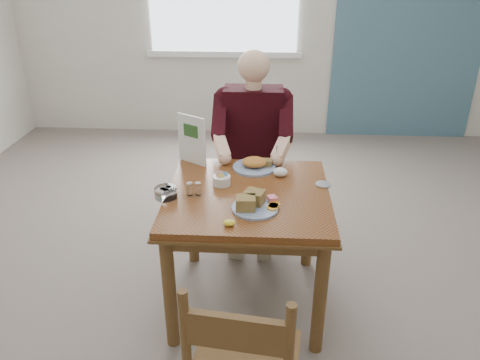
# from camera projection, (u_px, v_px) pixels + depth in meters

# --- Properties ---
(floor) EXTENTS (6.00, 6.00, 0.00)m
(floor) POSITION_uv_depth(u_px,v_px,m) (247.00, 298.00, 2.92)
(floor) COLOR #74665E
(floor) RESTS_ON ground
(wall_back) EXTENTS (5.50, 0.00, 5.50)m
(wall_back) POSITION_uv_depth(u_px,v_px,m) (261.00, 8.00, 4.99)
(wall_back) COLOR silver
(wall_back) RESTS_ON ground
(accent_panel) EXTENTS (1.60, 0.02, 2.80)m
(accent_panel) POSITION_uv_depth(u_px,v_px,m) (414.00, 10.00, 4.89)
(accent_panel) COLOR #436A7D
(accent_panel) RESTS_ON ground
(lemon_wedge) EXTENTS (0.07, 0.06, 0.03)m
(lemon_wedge) POSITION_uv_depth(u_px,v_px,m) (229.00, 223.00, 2.27)
(lemon_wedge) COLOR yellow
(lemon_wedge) RESTS_ON table
(napkin) EXTENTS (0.10, 0.09, 0.05)m
(napkin) POSITION_uv_depth(u_px,v_px,m) (280.00, 172.00, 2.77)
(napkin) COLOR white
(napkin) RESTS_ON table
(metal_dish) EXTENTS (0.11, 0.11, 0.01)m
(metal_dish) POSITION_uv_depth(u_px,v_px,m) (323.00, 184.00, 2.67)
(metal_dish) COLOR silver
(metal_dish) RESTS_ON table
(table) EXTENTS (0.92, 0.92, 0.75)m
(table) POSITION_uv_depth(u_px,v_px,m) (248.00, 210.00, 2.64)
(table) COLOR brown
(table) RESTS_ON ground
(chair_far) EXTENTS (0.42, 0.42, 0.95)m
(chair_far) POSITION_uv_depth(u_px,v_px,m) (253.00, 175.00, 3.43)
(chair_far) COLOR brown
(chair_far) RESTS_ON ground
(diner) EXTENTS (0.53, 0.56, 1.39)m
(diner) POSITION_uv_depth(u_px,v_px,m) (253.00, 136.00, 3.20)
(diner) COLOR gray
(diner) RESTS_ON chair_far
(near_plate) EXTENTS (0.27, 0.27, 0.08)m
(near_plate) POSITION_uv_depth(u_px,v_px,m) (253.00, 203.00, 2.42)
(near_plate) COLOR white
(near_plate) RESTS_ON table
(far_plate) EXTENTS (0.27, 0.27, 0.07)m
(far_plate) POSITION_uv_depth(u_px,v_px,m) (255.00, 164.00, 2.87)
(far_plate) COLOR white
(far_plate) RESTS_ON table
(caddy) EXTENTS (0.11, 0.11, 0.08)m
(caddy) POSITION_uv_depth(u_px,v_px,m) (222.00, 180.00, 2.67)
(caddy) COLOR white
(caddy) RESTS_ON table
(shakers) EXTENTS (0.08, 0.04, 0.08)m
(shakers) POSITION_uv_depth(u_px,v_px,m) (194.00, 189.00, 2.54)
(shakers) COLOR white
(shakers) RESTS_ON table
(creamer) EXTENTS (0.15, 0.15, 0.06)m
(creamer) POSITION_uv_depth(u_px,v_px,m) (166.00, 192.00, 2.53)
(creamer) COLOR white
(creamer) RESTS_ON table
(menu) EXTENTS (0.19, 0.13, 0.31)m
(menu) POSITION_uv_depth(u_px,v_px,m) (192.00, 139.00, 2.89)
(menu) COLOR white
(menu) RESTS_ON table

